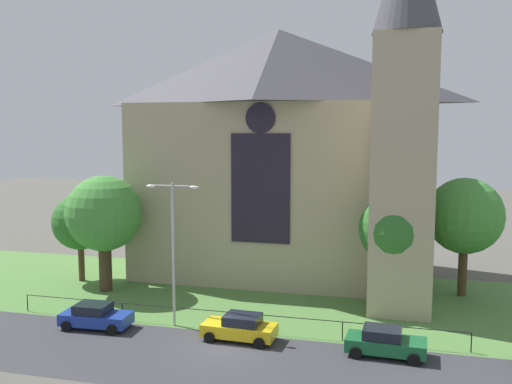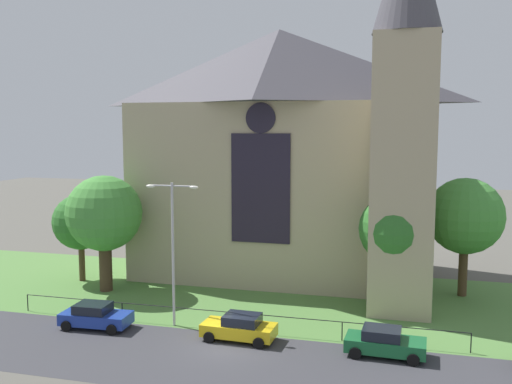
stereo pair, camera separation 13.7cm
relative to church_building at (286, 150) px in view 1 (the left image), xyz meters
The scene contains 13 objects.
ground 11.99m from the church_building, 91.22° to the right, with size 160.00×160.00×0.00m, color #56544C.
road_asphalt 20.89m from the church_building, 90.41° to the right, with size 120.00×8.00×0.01m, color #38383D.
grass_verge 13.14m from the church_building, 90.92° to the right, with size 120.00×20.00×0.01m, color #517F3D.
church_building is the anchor object (origin of this frame).
iron_railing 16.57m from the church_building, 93.23° to the right, with size 27.78×0.07×1.13m.
tree_right_far 14.56m from the church_building, 10.95° to the right, with size 5.46×5.46×8.57m.
tree_right_near 12.52m from the church_building, 40.35° to the right, with size 4.60×4.60×7.78m.
tree_left_far 17.35m from the church_building, 158.34° to the right, with size 4.36×4.36×6.91m.
tree_left_near 15.16m from the church_building, 146.03° to the right, with size 5.58×5.58×8.64m.
streetlamp_near 15.14m from the church_building, 106.64° to the right, with size 3.37×0.26×8.85m.
parked_car_blue 20.06m from the church_building, 119.06° to the right, with size 4.28×2.18×1.51m.
parked_car_yellow 17.86m from the church_building, 88.21° to the right, with size 4.27×2.17×1.51m.
parked_car_green 19.95m from the church_building, 60.69° to the right, with size 4.28×2.18×1.51m.
Camera 1 is at (9.40, -28.99, 12.12)m, focal length 39.80 mm.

